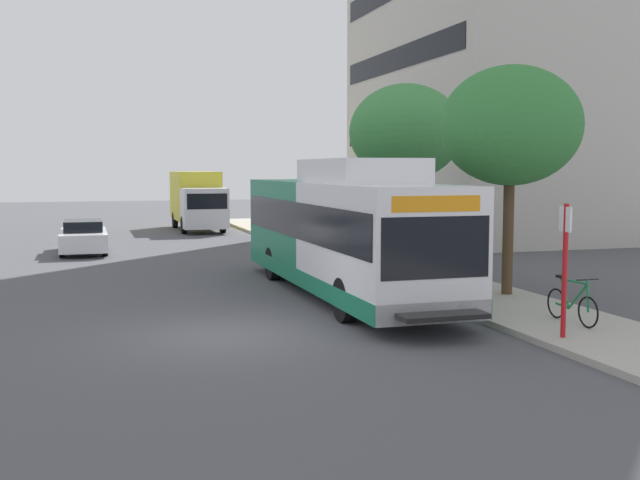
# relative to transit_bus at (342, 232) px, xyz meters

# --- Properties ---
(ground_plane) EXTENTS (120.00, 120.00, 0.00)m
(ground_plane) POSITION_rel_transit_bus_xyz_m (-3.83, 4.00, -1.70)
(ground_plane) COLOR #4C4C51
(sidewalk_curb) EXTENTS (3.00, 56.00, 0.14)m
(sidewalk_curb) POSITION_rel_transit_bus_xyz_m (3.17, 2.00, -1.63)
(sidewalk_curb) COLOR #A8A399
(sidewalk_curb) RESTS_ON ground
(transit_bus) EXTENTS (2.58, 12.25, 3.65)m
(transit_bus) POSITION_rel_transit_bus_xyz_m (0.00, 0.00, 0.00)
(transit_bus) COLOR white
(transit_bus) RESTS_ON ground
(bus_stop_sign_pole) EXTENTS (0.10, 0.36, 2.60)m
(bus_stop_sign_pole) POSITION_rel_transit_bus_xyz_m (2.21, -6.79, -0.05)
(bus_stop_sign_pole) COLOR red
(bus_stop_sign_pole) RESTS_ON sidewalk_curb
(bicycle_parked) EXTENTS (0.52, 1.76, 1.02)m
(bicycle_parked) POSITION_rel_transit_bus_xyz_m (3.21, -5.67, -1.14)
(bicycle_parked) COLOR black
(bicycle_parked) RESTS_ON sidewalk_curb
(street_tree_near_stop) EXTENTS (3.62, 3.62, 5.91)m
(street_tree_near_stop) POSITION_rel_transit_bus_xyz_m (3.91, -1.92, 2.79)
(street_tree_near_stop) COLOR #4C3823
(street_tree_near_stop) RESTS_ON sidewalk_curb
(street_tree_mid_block) EXTENTS (4.00, 4.00, 6.27)m
(street_tree_mid_block) POSITION_rel_transit_bus_xyz_m (4.32, 5.75, 2.99)
(street_tree_mid_block) COLOR #4C3823
(street_tree_mid_block) RESTS_ON sidewalk_curb
(parked_car_far_lane) EXTENTS (1.80, 4.50, 1.33)m
(parked_car_far_lane) POSITION_rel_transit_bus_xyz_m (-6.72, 12.77, -1.04)
(parked_car_far_lane) COLOR silver
(parked_car_far_lane) RESTS_ON ground
(box_truck_background) EXTENTS (2.32, 7.01, 3.25)m
(box_truck_background) POSITION_rel_transit_bus_xyz_m (-0.66, 23.09, 0.04)
(box_truck_background) COLOR silver
(box_truck_background) RESTS_ON ground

